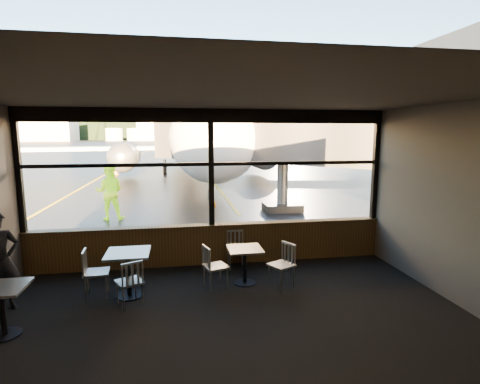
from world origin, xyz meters
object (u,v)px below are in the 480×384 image
object	(u,v)px
chair_near_n	(236,250)
cafe_table_near	(245,266)
jet_bridge	(292,152)
chair_mid_w	(97,273)
airliner	(193,104)
cafe_table_mid	(129,274)
chair_mid_s	(129,282)
cafe_table_left	(3,312)
ground_crew	(110,192)
chair_near_w	(216,267)
cone_wing	(116,171)
chair_near_e	(281,266)
cone_nose	(212,201)

from	to	relation	value
chair_near_n	cafe_table_near	bearing A→B (deg)	92.60
jet_bridge	chair_mid_w	size ratio (longest dim) A/B	11.59
airliner	cafe_table_mid	size ratio (longest dim) A/B	39.70
airliner	chair_mid_s	bearing A→B (deg)	-96.76
cafe_table_left	chair_near_n	size ratio (longest dim) A/B	0.91
ground_crew	chair_mid_w	bearing A→B (deg)	97.15
chair_near_w	cone_wing	world-z (taller)	chair_near_w
chair_near_e	cone_wing	bearing A→B (deg)	-11.57
airliner	cone_nose	bearing A→B (deg)	-90.39
cafe_table_left	jet_bridge	bearing A→B (deg)	49.54
cafe_table_mid	chair_mid_w	world-z (taller)	chair_mid_w
chair_near_w	jet_bridge	bearing A→B (deg)	134.59
airliner	cafe_table_left	bearing A→B (deg)	-100.94
cafe_table_near	airliner	bearing A→B (deg)	89.96
chair_mid_w	ground_crew	world-z (taller)	ground_crew
airliner	chair_mid_w	size ratio (longest dim) A/B	37.20
chair_near_w	chair_mid_w	world-z (taller)	chair_mid_w
cafe_table_mid	chair_near_e	distance (m)	2.86
chair_near_e	ground_crew	world-z (taller)	ground_crew
chair_near_w	chair_mid_w	bearing A→B (deg)	-108.01
chair_near_w	chair_mid_w	xyz separation A→B (m)	(-2.18, 0.02, 0.01)
cafe_table_left	chair_near_n	distance (m)	4.42
cafe_table_near	chair_near_n	bearing A→B (deg)	92.00
chair_near_w	cafe_table_mid	bearing A→B (deg)	-104.84
cafe_table_near	cafe_table_mid	bearing A→B (deg)	-174.09
chair_near_w	cafe_table_left	bearing A→B (deg)	-87.54
jet_bridge	cafe_table_mid	xyz separation A→B (m)	(-5.27, -7.01, -1.86)
chair_mid_w	cone_nose	distance (m)	8.84
jet_bridge	cone_nose	world-z (taller)	jet_bridge
chair_mid_s	cone_nose	size ratio (longest dim) A/B	1.77
airliner	cone_nose	size ratio (longest dim) A/B	69.79
chair_near_n	chair_mid_w	xyz separation A→B (m)	(-2.74, -1.01, 0.03)
ground_crew	chair_near_w	bearing A→B (deg)	114.48
jet_bridge	chair_mid_w	world-z (taller)	jet_bridge
cafe_table_near	cafe_table_left	size ratio (longest dim) A/B	0.96
airliner	cafe_table_near	world-z (taller)	airliner
cafe_table_near	ground_crew	bearing A→B (deg)	119.25
airliner	cone_nose	xyz separation A→B (m)	(0.13, -12.49, -4.88)
cafe_table_near	chair_near_n	xyz separation A→B (m)	(-0.03, 0.88, 0.05)
cone_wing	ground_crew	bearing A→B (deg)	-82.13
chair_mid_s	cone_wing	size ratio (longest dim) A/B	1.59
cafe_table_near	chair_near_n	world-z (taller)	chair_near_n
chair_near_n	chair_mid_s	size ratio (longest dim) A/B	0.99
jet_bridge	chair_near_n	world-z (taller)	jet_bridge
cafe_table_mid	chair_near_n	distance (m)	2.43
cafe_table_near	cone_nose	size ratio (longest dim) A/B	1.52
chair_near_e	airliner	bearing A→B (deg)	-25.91
chair_near_e	chair_near_w	bearing A→B (deg)	56.05
cafe_table_near	chair_near_e	bearing A→B (deg)	-23.59
jet_bridge	ground_crew	distance (m)	6.81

